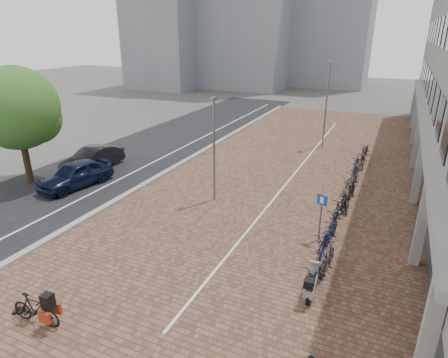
# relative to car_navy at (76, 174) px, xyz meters

# --- Properties ---
(ground) EXTENTS (140.00, 140.00, 0.00)m
(ground) POSITION_rel_car_navy_xyz_m (8.48, -4.53, -0.73)
(ground) COLOR #474442
(ground) RESTS_ON ground
(plaza_brick) EXTENTS (14.50, 42.00, 0.04)m
(plaza_brick) POSITION_rel_car_navy_xyz_m (10.48, 7.47, -0.72)
(plaza_brick) COLOR brown
(plaza_brick) RESTS_ON ground
(street_asphalt) EXTENTS (8.00, 50.00, 0.03)m
(street_asphalt) POSITION_rel_car_navy_xyz_m (-0.52, 7.47, -0.73)
(street_asphalt) COLOR black
(street_asphalt) RESTS_ON ground
(curb) EXTENTS (0.35, 42.00, 0.14)m
(curb) POSITION_rel_car_navy_xyz_m (3.38, 7.47, -0.66)
(curb) COLOR gray
(curb) RESTS_ON ground
(lane_line) EXTENTS (0.12, 44.00, 0.00)m
(lane_line) POSITION_rel_car_navy_xyz_m (1.48, 7.47, -0.71)
(lane_line) COLOR white
(lane_line) RESTS_ON street_asphalt
(parking_line) EXTENTS (0.10, 30.00, 0.00)m
(parking_line) POSITION_rel_car_navy_xyz_m (10.68, 7.47, -0.70)
(parking_line) COLOR white
(parking_line) RESTS_ON plaza_brick
(car_navy) EXTENTS (2.45, 4.54, 1.47)m
(car_navy) POSITION_rel_car_navy_xyz_m (0.00, 0.00, 0.00)
(car_navy) COLOR black
(car_navy) RESTS_ON ground
(car_dark) EXTENTS (1.83, 4.37, 1.41)m
(car_dark) POSITION_rel_car_navy_xyz_m (-1.20, 2.63, -0.03)
(car_dark) COLOR black
(car_dark) RESTS_ON ground
(hero_bike) EXTENTS (1.73, 0.62, 1.20)m
(hero_bike) POSITION_rel_car_navy_xyz_m (7.02, -8.72, -0.20)
(hero_bike) COLOR black
(hero_bike) RESTS_ON ground
(shoes) EXTENTS (0.50, 0.46, 0.10)m
(shoes) POSITION_rel_car_navy_xyz_m (6.09, -8.65, -0.68)
(shoes) COLOR black
(shoes) RESTS_ON ground
(scooter_front) EXTENTS (0.56, 1.49, 1.00)m
(scooter_front) POSITION_rel_car_navy_xyz_m (14.13, -3.99, -0.23)
(scooter_front) COLOR #ADAEB2
(scooter_front) RESTS_ON ground
(parking_sign) EXTENTS (0.43, 0.19, 2.10)m
(parking_sign) POSITION_rel_car_navy_xyz_m (13.65, -0.36, 0.64)
(parking_sign) COLOR slate
(parking_sign) RESTS_ON ground
(lamp_near) EXTENTS (0.12, 0.12, 5.25)m
(lamp_near) POSITION_rel_car_navy_xyz_m (7.89, 1.56, 1.89)
(lamp_near) COLOR slate
(lamp_near) RESTS_ON ground
(lamp_far) EXTENTS (0.12, 0.12, 6.23)m
(lamp_far) POSITION_rel_car_navy_xyz_m (11.05, 13.85, 2.38)
(lamp_far) COLOR slate
(lamp_far) RESTS_ON ground
(street_tree) EXTENTS (4.53, 4.53, 6.59)m
(street_tree) POSITION_rel_car_navy_xyz_m (-2.79, -0.54, 3.46)
(street_tree) COLOR #382619
(street_tree) RESTS_ON ground
(bike_row) EXTENTS (1.18, 18.11, 1.05)m
(bike_row) POSITION_rel_car_navy_xyz_m (14.18, 4.52, -0.21)
(bike_row) COLOR black
(bike_row) RESTS_ON ground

